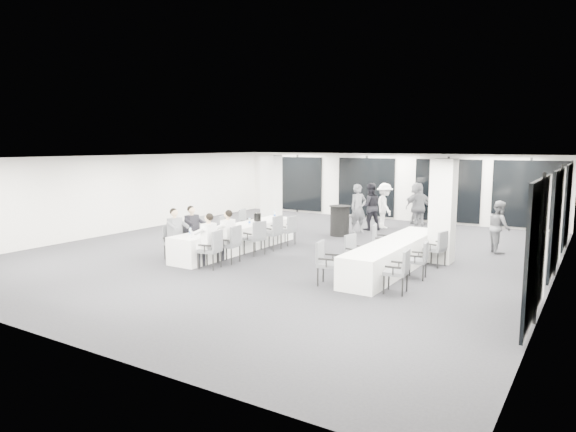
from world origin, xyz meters
name	(u,v)px	position (x,y,z in m)	size (l,w,h in m)	color
room	(334,204)	(0.89, 1.11, 1.39)	(14.04, 16.04, 2.84)	black
column_left	(271,192)	(-2.80, 3.20, 1.40)	(0.60, 0.60, 2.80)	silver
column_right	(443,211)	(4.20, 1.00, 1.40)	(0.60, 0.60, 2.80)	silver
banquet_table_main	(237,239)	(-1.42, -0.73, 0.38)	(0.90, 5.00, 0.75)	white
banquet_table_side	(394,256)	(3.43, -0.53, 0.38)	(0.90, 5.00, 0.75)	white
cocktail_table	(340,221)	(0.05, 3.25, 0.54)	(0.76, 0.76, 1.05)	black
chair_main_left_near	(173,240)	(-2.25, -2.57, 0.54)	(0.57, 0.60, 0.95)	#4A4D52
chair_main_left_second	(190,236)	(-2.25, -1.87, 0.55)	(0.59, 0.62, 0.97)	#4A4D52
chair_main_left_mid	(206,231)	(-2.26, -1.16, 0.59)	(0.57, 0.62, 1.04)	#4A4D52
chair_main_left_fourth	(226,229)	(-2.25, -0.23, 0.53)	(0.57, 0.60, 0.93)	#4A4D52
chair_main_left_far	(247,222)	(-2.25, 0.89, 0.59)	(0.63, 0.66, 1.03)	#4A4D52
chair_main_right_near	(213,247)	(-0.58, -2.85, 0.57)	(0.58, 0.62, 1.00)	#4A4D52
chair_main_right_second	(232,242)	(-0.58, -2.07, 0.58)	(0.56, 0.61, 1.01)	#4A4D52
chair_main_right_mid	(256,236)	(-0.58, -0.91, 0.57)	(0.60, 0.63, 0.99)	#4A4D52
chair_main_right_fourth	(274,230)	(-0.58, -0.02, 0.59)	(0.53, 0.60, 1.04)	#4A4D52
chair_main_right_far	(288,228)	(-0.59, 0.85, 0.53)	(0.51, 0.56, 0.93)	#4A4D52
chair_side_left_near	(326,260)	(2.60, -2.67, 0.57)	(0.59, 0.62, 1.00)	#4A4D52
chair_side_left_mid	(354,250)	(2.60, -1.14, 0.52)	(0.55, 0.58, 0.92)	#4A4D52
chair_side_left_far	(379,239)	(2.60, 0.54, 0.54)	(0.58, 0.61, 0.95)	#4A4D52
chair_side_right_near	(400,269)	(4.27, -2.46, 0.54)	(0.53, 0.57, 0.95)	#4A4D52
chair_side_right_mid	(420,258)	(4.26, -1.05, 0.52)	(0.51, 0.55, 0.90)	#4A4D52
chair_side_right_far	(438,246)	(4.26, 0.44, 0.54)	(0.56, 0.59, 0.94)	#4A4D52
seated_guest_a	(177,231)	(-2.09, -2.59, 0.81)	(0.50, 0.38, 1.44)	slate
seated_guest_b	(194,227)	(-2.09, -1.89, 0.81)	(0.50, 0.38, 1.44)	black
seated_guest_c	(207,237)	(-0.75, -2.86, 0.81)	(0.50, 0.38, 1.44)	white
seated_guest_d	(226,233)	(-0.75, -2.08, 0.81)	(0.50, 0.38, 1.44)	white
standing_guest_a	(358,205)	(0.33, 4.17, 1.00)	(0.73, 0.59, 2.00)	slate
standing_guest_b	(370,203)	(0.46, 4.92, 1.00)	(0.96, 0.59, 2.00)	black
standing_guest_c	(385,203)	(0.75, 5.67, 0.97)	(1.26, 0.64, 1.95)	white
standing_guest_d	(420,205)	(2.08, 5.76, 0.97)	(1.14, 0.64, 1.95)	slate
standing_guest_e	(439,210)	(3.25, 4.12, 1.04)	(1.01, 0.61, 2.09)	black
standing_guest_f	(417,201)	(1.53, 7.20, 0.95)	(1.75, 0.67, 1.91)	slate
standing_guest_g	(273,195)	(-4.13, 5.30, 1.04)	(0.76, 0.61, 2.07)	slate
standing_guest_h	(499,223)	(5.30, 3.14, 0.88)	(0.85, 0.52, 1.75)	slate
ice_bucket_near	(212,228)	(-1.32, -1.97, 0.87)	(0.21, 0.21, 0.24)	black
ice_bucket_far	(257,217)	(-1.48, 0.43, 0.88)	(0.23, 0.23, 0.27)	black
water_bottle_a	(190,232)	(-1.54, -2.63, 0.85)	(0.06, 0.06, 0.20)	silver
water_bottle_b	(250,222)	(-1.25, -0.32, 0.85)	(0.06, 0.06, 0.20)	silver
water_bottle_c	(275,215)	(-1.45, 1.38, 0.85)	(0.07, 0.07, 0.21)	silver
plate_a	(205,232)	(-1.54, -2.02, 0.76)	(0.19, 0.19, 0.03)	white
plate_b	(204,234)	(-1.32, -2.33, 0.76)	(0.21, 0.21, 0.03)	white
plate_c	(227,229)	(-1.27, -1.38, 0.76)	(0.19, 0.19, 0.03)	white
wine_glass	(191,232)	(-1.26, -2.89, 0.89)	(0.07, 0.07, 0.19)	silver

